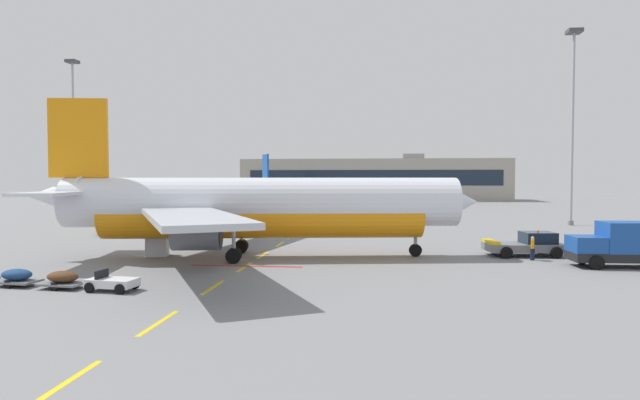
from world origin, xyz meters
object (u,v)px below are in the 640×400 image
object	(u,v)px
airliner_mid_left	(252,189)
baggage_train	(40,278)
fuel_service_truck	(115,218)
apron_light_mast_far	(573,104)
apron_light_mast_near	(73,119)
ground_crew_worker	(533,247)
pushback_tug	(527,244)
uld_cargo_container	(157,246)
catering_truck	(626,244)
airliner_foreground	(256,207)

from	to	relation	value
airliner_mid_left	baggage_train	world-z (taller)	airliner_mid_left
fuel_service_truck	apron_light_mast_far	world-z (taller)	apron_light_mast_far
fuel_service_truck	apron_light_mast_near	size ratio (longest dim) A/B	0.28
ground_crew_worker	apron_light_mast_far	distance (m)	37.54
pushback_tug	airliner_mid_left	bearing A→B (deg)	118.10
apron_light_mast_near	apron_light_mast_far	world-z (taller)	apron_light_mast_near
baggage_train	uld_cargo_container	bearing A→B (deg)	83.10
catering_truck	apron_light_mast_near	world-z (taller)	apron_light_mast_near
baggage_train	airliner_foreground	bearing A→B (deg)	52.78
airliner_foreground	catering_truck	world-z (taller)	airliner_foreground
airliner_foreground	fuel_service_truck	bearing A→B (deg)	140.55
apron_light_mast_far	ground_crew_worker	bearing A→B (deg)	-113.04
catering_truck	ground_crew_worker	world-z (taller)	catering_truck
uld_cargo_container	ground_crew_worker	bearing A→B (deg)	2.15
airliner_mid_left	catering_truck	xyz separation A→B (m)	(46.82, -82.62, -2.00)
airliner_mid_left	uld_cargo_container	world-z (taller)	airliner_mid_left
fuel_service_truck	apron_light_mast_near	xyz separation A→B (m)	(-21.88, 28.02, 14.49)
pushback_tug	apron_light_mast_near	bearing A→B (deg)	146.84
pushback_tug	airliner_mid_left	distance (m)	88.20
ground_crew_worker	baggage_train	bearing A→B (deg)	-156.08
catering_truck	pushback_tug	bearing A→B (deg)	137.57
uld_cargo_container	pushback_tug	bearing A→B (deg)	6.66
baggage_train	apron_light_mast_near	bearing A→B (deg)	119.76
airliner_mid_left	apron_light_mast_far	world-z (taller)	apron_light_mast_far
catering_truck	apron_light_mast_far	bearing A→B (deg)	76.89
ground_crew_worker	apron_light_mast_near	bearing A→B (deg)	145.30
ground_crew_worker	airliner_mid_left	bearing A→B (deg)	117.28
airliner_mid_left	catering_truck	world-z (taller)	airliner_mid_left
baggage_train	apron_light_mast_near	xyz separation A→B (m)	(-32.69, 57.17, 15.60)
catering_truck	baggage_train	world-z (taller)	catering_truck
airliner_mid_left	apron_light_mast_near	size ratio (longest dim) A/B	1.17
pushback_tug	apron_light_mast_far	xyz separation A→B (m)	(13.29, 29.44, 14.90)
airliner_mid_left	catering_truck	size ratio (longest dim) A/B	4.31
airliner_foreground	fuel_service_truck	size ratio (longest dim) A/B	4.70
airliner_foreground	ground_crew_worker	xyz separation A→B (m)	(20.94, 1.02, -2.92)
baggage_train	ground_crew_worker	world-z (taller)	ground_crew_worker
airliner_mid_left	apron_light_mast_near	world-z (taller)	apron_light_mast_near
fuel_service_truck	baggage_train	xyz separation A→B (m)	(10.80, -29.15, -1.11)
baggage_train	apron_light_mast_far	xyz separation A→B (m)	(43.92, 45.25, 15.26)
airliner_mid_left	apron_light_mast_far	bearing A→B (deg)	-41.41
fuel_service_truck	airliner_foreground	bearing A→B (deg)	-39.45
airliner_foreground	airliner_mid_left	distance (m)	83.62
baggage_train	apron_light_mast_near	world-z (taller)	apron_light_mast_near
uld_cargo_container	apron_light_mast_far	bearing A→B (deg)	37.75
baggage_train	ground_crew_worker	xyz separation A→B (m)	(30.41, 13.49, 0.50)
baggage_train	ground_crew_worker	bearing A→B (deg)	23.92
catering_truck	uld_cargo_container	world-z (taller)	catering_truck
apron_light_mast_near	pushback_tug	bearing A→B (deg)	-33.16
apron_light_mast_far	pushback_tug	bearing A→B (deg)	-114.29
uld_cargo_container	apron_light_mast_far	xyz separation A→B (m)	(42.42, 32.84, 15.00)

